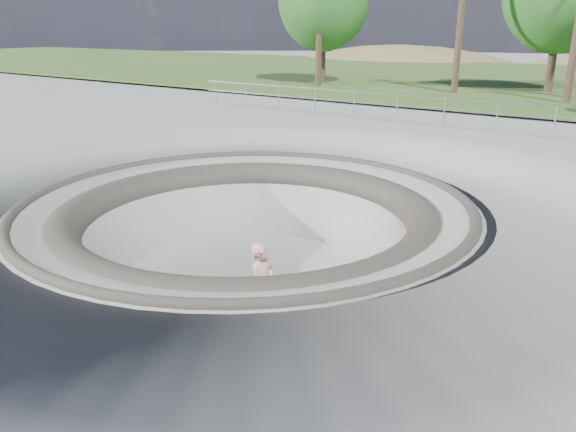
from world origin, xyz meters
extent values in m
plane|color=#A4A49F|center=(0.00, 0.00, 0.00)|extent=(180.00, 180.00, 0.00)
torus|color=#A4A49F|center=(0.00, 0.00, -2.00)|extent=(14.00, 14.00, 4.00)
cylinder|color=#A4A49F|center=(0.00, 0.00, -1.95)|extent=(6.60, 6.60, 0.10)
torus|color=#49443A|center=(0.00, 0.00, -0.02)|extent=(10.24, 10.24, 0.24)
torus|color=#49443A|center=(0.00, 0.00, -0.45)|extent=(8.91, 8.91, 0.81)
cube|color=#355923|center=(0.00, 34.00, 0.22)|extent=(180.00, 36.00, 0.12)
ellipsoid|color=brown|center=(-22.00, 55.00, -6.44)|extent=(50.40, 36.00, 23.40)
cylinder|color=#94969C|center=(0.00, 12.00, 1.17)|extent=(25.00, 0.05, 0.05)
cylinder|color=#94969C|center=(0.00, 12.00, 0.72)|extent=(25.00, 0.05, 0.05)
cube|color=olive|center=(1.92, -1.86, -1.82)|extent=(0.92, 0.31, 0.02)
cylinder|color=#A3A3A7|center=(1.92, -1.86, -1.86)|extent=(0.05, 0.19, 0.04)
cylinder|color=#A3A3A7|center=(1.92, -1.86, -1.86)|extent=(0.05, 0.19, 0.04)
cylinder|color=silver|center=(1.92, -1.86, -1.86)|extent=(0.07, 0.04, 0.07)
cylinder|color=silver|center=(1.92, -1.86, -1.86)|extent=(0.07, 0.04, 0.07)
cylinder|color=silver|center=(1.92, -1.86, -1.86)|extent=(0.07, 0.04, 0.07)
cylinder|color=silver|center=(1.92, -1.86, -1.86)|extent=(0.07, 0.04, 0.07)
imported|color=#DCA58E|center=(1.92, -1.86, -0.89)|extent=(0.51, 0.72, 1.84)
cylinder|color=brown|center=(-3.26, 21.99, 4.71)|extent=(0.36, 0.36, 9.09)
cylinder|color=brown|center=(-12.32, 22.46, 2.63)|extent=(0.44, 0.44, 4.92)
cylinder|color=brown|center=(0.91, 25.43, 2.74)|extent=(0.44, 0.44, 5.14)
camera|label=1|loc=(7.90, -9.32, 3.77)|focal=35.00mm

